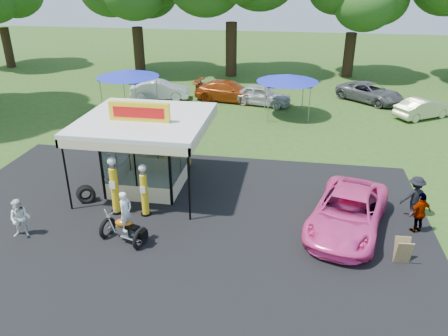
{
  "coord_description": "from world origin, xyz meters",
  "views": [
    {
      "loc": [
        4.41,
        -12.19,
        9.27
      ],
      "look_at": [
        1.67,
        4.0,
        1.7
      ],
      "focal_mm": 35.0,
      "sensor_mm": 36.0,
      "label": 1
    }
  ],
  "objects_px": {
    "motorcycle": "(125,222)",
    "bg_car_c": "(262,95)",
    "spectator_west": "(20,219)",
    "bg_car_a": "(160,90)",
    "pink_sedan": "(348,212)",
    "bg_car_b": "(229,91)",
    "gas_pump_right": "(144,192)",
    "spectator_east_b": "(420,213)",
    "bg_car_e": "(423,108)",
    "tent_east": "(288,78)",
    "kiosk_car": "(163,159)",
    "gas_pump_left": "(114,187)",
    "spectator_east_a": "(415,197)",
    "bg_car_d": "(370,93)",
    "tent_west": "(128,74)",
    "gas_station_kiosk": "(147,151)",
    "a_frame_sign": "(403,251)"
  },
  "relations": [
    {
      "from": "pink_sedan",
      "to": "bg_car_b",
      "type": "distance_m",
      "value": 18.48
    },
    {
      "from": "kiosk_car",
      "to": "bg_car_c",
      "type": "bearing_deg",
      "value": -18.08
    },
    {
      "from": "spectator_west",
      "to": "bg_car_c",
      "type": "bearing_deg",
      "value": 56.56
    },
    {
      "from": "bg_car_a",
      "to": "tent_east",
      "type": "height_order",
      "value": "tent_east"
    },
    {
      "from": "motorcycle",
      "to": "spectator_west",
      "type": "relative_size",
      "value": 1.39
    },
    {
      "from": "gas_station_kiosk",
      "to": "a_frame_sign",
      "type": "distance_m",
      "value": 11.21
    },
    {
      "from": "tent_east",
      "to": "gas_pump_left",
      "type": "bearing_deg",
      "value": -113.97
    },
    {
      "from": "spectator_west",
      "to": "bg_car_e",
      "type": "xyz_separation_m",
      "value": [
        18.25,
        17.61,
        -0.12
      ]
    },
    {
      "from": "a_frame_sign",
      "to": "spectator_west",
      "type": "relative_size",
      "value": 0.6
    },
    {
      "from": "gas_station_kiosk",
      "to": "pink_sedan",
      "type": "xyz_separation_m",
      "value": [
        8.67,
        -2.17,
        -1.03
      ]
    },
    {
      "from": "kiosk_car",
      "to": "tent_east",
      "type": "xyz_separation_m",
      "value": [
        5.78,
        9.55,
        2.12
      ]
    },
    {
      "from": "gas_pump_left",
      "to": "bg_car_b",
      "type": "xyz_separation_m",
      "value": [
        1.91,
        17.3,
        -0.46
      ]
    },
    {
      "from": "spectator_east_b",
      "to": "tent_west",
      "type": "distance_m",
      "value": 20.9
    },
    {
      "from": "kiosk_car",
      "to": "bg_car_e",
      "type": "xyz_separation_m",
      "value": [
        14.87,
        10.67,
        0.18
      ]
    },
    {
      "from": "pink_sedan",
      "to": "tent_east",
      "type": "relative_size",
      "value": 1.32
    },
    {
      "from": "pink_sedan",
      "to": "bg_car_d",
      "type": "relative_size",
      "value": 1.07
    },
    {
      "from": "spectator_west",
      "to": "bg_car_e",
      "type": "height_order",
      "value": "spectator_west"
    },
    {
      "from": "motorcycle",
      "to": "bg_car_c",
      "type": "relative_size",
      "value": 0.5
    },
    {
      "from": "spectator_east_a",
      "to": "bg_car_d",
      "type": "bearing_deg",
      "value": -108.87
    },
    {
      "from": "gas_pump_left",
      "to": "spectator_east_b",
      "type": "bearing_deg",
      "value": 2.79
    },
    {
      "from": "gas_pump_right",
      "to": "kiosk_car",
      "type": "xyz_separation_m",
      "value": [
        -0.67,
        4.66,
        -0.62
      ]
    },
    {
      "from": "gas_station_kiosk",
      "to": "a_frame_sign",
      "type": "relative_size",
      "value": 5.72
    },
    {
      "from": "bg_car_a",
      "to": "bg_car_e",
      "type": "xyz_separation_m",
      "value": [
        18.77,
        -1.46,
        -0.07
      ]
    },
    {
      "from": "gas_pump_right",
      "to": "spectator_east_b",
      "type": "bearing_deg",
      "value": 2.9
    },
    {
      "from": "bg_car_b",
      "to": "spectator_west",
      "type": "bearing_deg",
      "value": 173.95
    },
    {
      "from": "spectator_east_b",
      "to": "spectator_west",
      "type": "bearing_deg",
      "value": -19.21
    },
    {
      "from": "bg_car_e",
      "to": "tent_east",
      "type": "xyz_separation_m",
      "value": [
        -9.1,
        -1.13,
        1.94
      ]
    },
    {
      "from": "motorcycle",
      "to": "bg_car_c",
      "type": "bearing_deg",
      "value": 97.45
    },
    {
      "from": "gas_pump_right",
      "to": "tent_west",
      "type": "relative_size",
      "value": 0.54
    },
    {
      "from": "gas_pump_left",
      "to": "gas_pump_right",
      "type": "distance_m",
      "value": 1.24
    },
    {
      "from": "gas_pump_left",
      "to": "spectator_east_b",
      "type": "height_order",
      "value": "gas_pump_left"
    },
    {
      "from": "motorcycle",
      "to": "bg_car_a",
      "type": "bearing_deg",
      "value": 121.01
    },
    {
      "from": "bg_car_a",
      "to": "bg_car_e",
      "type": "relative_size",
      "value": 1.1
    },
    {
      "from": "gas_pump_left",
      "to": "bg_car_d",
      "type": "bearing_deg",
      "value": 56.56
    },
    {
      "from": "bg_car_a",
      "to": "spectator_west",
      "type": "bearing_deg",
      "value": 170.45
    },
    {
      "from": "gas_station_kiosk",
      "to": "motorcycle",
      "type": "xyz_separation_m",
      "value": [
        0.61,
        -4.42,
        -0.94
      ]
    },
    {
      "from": "gas_pump_right",
      "to": "spectator_east_a",
      "type": "bearing_deg",
      "value": 9.56
    },
    {
      "from": "spectator_east_b",
      "to": "bg_car_c",
      "type": "distance_m",
      "value": 17.72
    },
    {
      "from": "bg_car_a",
      "to": "bg_car_c",
      "type": "distance_m",
      "value": 7.81
    },
    {
      "from": "motorcycle",
      "to": "gas_pump_right",
      "type": "bearing_deg",
      "value": 105.71
    },
    {
      "from": "bg_car_b",
      "to": "tent_east",
      "type": "height_order",
      "value": "tent_east"
    },
    {
      "from": "bg_car_c",
      "to": "tent_west",
      "type": "height_order",
      "value": "tent_west"
    },
    {
      "from": "spectator_east_a",
      "to": "bg_car_a",
      "type": "distance_m",
      "value": 21.43
    },
    {
      "from": "bg_car_a",
      "to": "bg_car_d",
      "type": "height_order",
      "value": "bg_car_a"
    },
    {
      "from": "pink_sedan",
      "to": "tent_west",
      "type": "xyz_separation_m",
      "value": [
        -13.67,
        13.16,
        1.92
      ]
    },
    {
      "from": "gas_pump_left",
      "to": "pink_sedan",
      "type": "height_order",
      "value": "gas_pump_left"
    },
    {
      "from": "kiosk_car",
      "to": "motorcycle",
      "type": "bearing_deg",
      "value": -174.73
    },
    {
      "from": "spectator_west",
      "to": "tent_east",
      "type": "relative_size",
      "value": 0.38
    },
    {
      "from": "gas_pump_left",
      "to": "tent_east",
      "type": "height_order",
      "value": "tent_east"
    },
    {
      "from": "spectator_east_a",
      "to": "gas_pump_right",
      "type": "bearing_deg",
      "value": -7.76
    }
  ]
}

